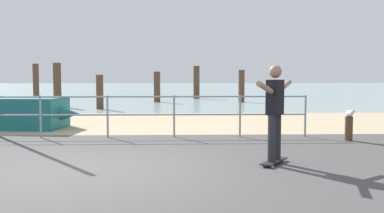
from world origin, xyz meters
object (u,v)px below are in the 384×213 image
(bollard_short, at_px, (349,129))
(seagull, at_px, (349,113))
(skateboard, at_px, (274,161))
(skateboarder, at_px, (275,107))

(bollard_short, relative_size, seagull, 1.21)
(skateboard, height_order, bollard_short, bollard_short)
(skateboard, relative_size, skateboarder, 0.47)
(skateboard, xyz_separation_m, bollard_short, (2.32, 2.58, 0.23))
(skateboard, bearing_deg, skateboarder, -176.42)
(skateboarder, xyz_separation_m, seagull, (2.32, 2.56, -0.35))
(bollard_short, xyz_separation_m, seagull, (0.00, -0.02, 0.37))
(skateboard, distance_m, seagull, 3.51)
(skateboarder, distance_m, seagull, 3.48)
(skateboarder, height_order, bollard_short, skateboarder)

